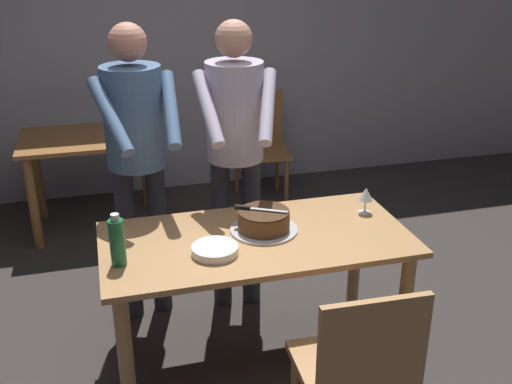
{
  "coord_description": "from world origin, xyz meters",
  "views": [
    {
      "loc": [
        -0.7,
        -2.55,
        2.11
      ],
      "look_at": [
        0.05,
        0.2,
        0.9
      ],
      "focal_mm": 42.22,
      "sensor_mm": 36.0,
      "label": 1
    }
  ],
  "objects": [
    {
      "name": "cake_on_platter",
      "position": [
        0.05,
        0.05,
        0.8
      ],
      "size": [
        0.34,
        0.34,
        0.11
      ],
      "color": "silver",
      "rests_on": "main_dining_table"
    },
    {
      "name": "main_dining_table",
      "position": [
        0.0,
        0.0,
        0.63
      ],
      "size": [
        1.52,
        0.75,
        0.75
      ],
      "color": "tan",
      "rests_on": "ground_plane"
    },
    {
      "name": "person_standing_beside",
      "position": [
        -0.51,
        0.62,
        1.08
      ],
      "size": [
        0.46,
        0.57,
        1.72
      ],
      "color": "#2D2D38",
      "rests_on": "ground_plane"
    },
    {
      "name": "plate_stack",
      "position": [
        -0.23,
        -0.12,
        0.77
      ],
      "size": [
        0.22,
        0.22,
        0.04
      ],
      "color": "white",
      "rests_on": "main_dining_table"
    },
    {
      "name": "background_chair_0",
      "position": [
        0.62,
        2.19,
        0.49
      ],
      "size": [
        0.47,
        0.47,
        0.9
      ],
      "color": "#9E6633",
      "rests_on": "ground_plane"
    },
    {
      "name": "background_table",
      "position": [
        -0.78,
        1.94,
        0.58
      ],
      "size": [
        1.0,
        0.7,
        0.74
      ],
      "color": "#9E6633",
      "rests_on": "ground_plane"
    },
    {
      "name": "chair_near_side",
      "position": [
        0.22,
        -0.75,
        0.49
      ],
      "size": [
        0.45,
        0.45,
        0.9
      ],
      "color": "tan",
      "rests_on": "ground_plane"
    },
    {
      "name": "wine_glass_near",
      "position": [
        0.63,
        0.12,
        0.85
      ],
      "size": [
        0.08,
        0.08,
        0.14
      ],
      "color": "silver",
      "rests_on": "main_dining_table"
    },
    {
      "name": "back_wall",
      "position": [
        0.0,
        2.64,
        1.35
      ],
      "size": [
        10.0,
        0.12,
        2.7
      ],
      "primitive_type": "cube",
      "color": "#ADA8B2",
      "rests_on": "ground_plane"
    },
    {
      "name": "cake_knife",
      "position": [
        -0.01,
        0.09,
        0.87
      ],
      "size": [
        0.25,
        0.15,
        0.02
      ],
      "color": "silver",
      "rests_on": "cake_on_platter"
    },
    {
      "name": "water_bottle",
      "position": [
        -0.67,
        -0.1,
        0.86
      ],
      "size": [
        0.07,
        0.07,
        0.25
      ],
      "color": "#1E6B38",
      "rests_on": "main_dining_table"
    },
    {
      "name": "person_cutting_cake",
      "position": [
        0.04,
        0.59,
        1.08
      ],
      "size": [
        0.46,
        0.57,
        1.72
      ],
      "color": "#2D2D38",
      "rests_on": "ground_plane"
    },
    {
      "name": "ground_plane",
      "position": [
        0.0,
        0.0,
        0.0
      ],
      "size": [
        14.0,
        14.0,
        0.0
      ],
      "primitive_type": "plane",
      "color": "#383330"
    }
  ]
}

